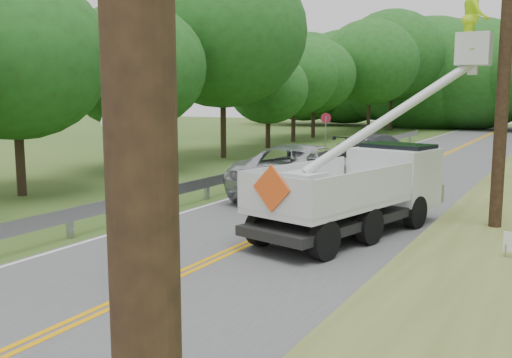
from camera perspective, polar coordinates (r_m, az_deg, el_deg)
The scene contains 10 objects.
ground at distance 9.42m, azimuth -18.52°, elevation -13.81°, with size 140.00×140.00×0.00m, color #2D531F.
road at distance 21.15m, azimuth 10.55°, elevation -1.23°, with size 7.20×96.00×0.03m.
guardrail at distance 23.44m, azimuth 1.95°, elevation 1.17°, with size 0.18×48.00×0.77m.
treeline_left at distance 40.76m, azimuth 4.68°, elevation 11.91°, with size 11.03×57.62×11.61m.
treeline_horizon at distance 62.30m, azimuth 23.90°, elevation 9.51°, with size 58.13×15.45×12.43m.
flagger at distance 10.97m, azimuth -11.79°, elevation -3.79°, with size 1.25×0.61×3.36m.
bucket_truck at distance 15.09m, azimuth 11.93°, elevation 0.40°, with size 4.61×6.41×6.12m.
suv_silver at distance 19.89m, azimuth 4.87°, elevation 0.92°, with size 2.98×6.46×1.80m, color silver.
suv_darkgrey at distance 29.54m, azimuth 11.89°, elevation 2.97°, with size 2.18×5.37×1.56m, color #3C3F44.
stop_sign_permanent at distance 29.78m, azimuth 6.92°, elevation 4.88°, with size 0.52×0.20×2.57m.
Camera 1 is at (6.54, -5.82, 3.49)m, focal length 40.38 mm.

